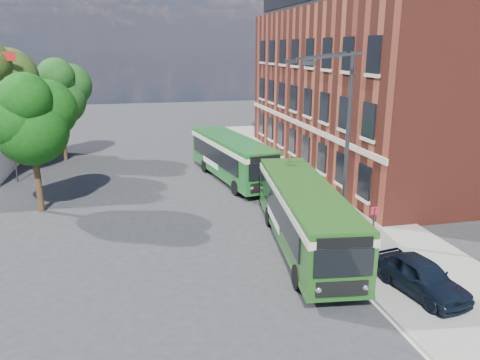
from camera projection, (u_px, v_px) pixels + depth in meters
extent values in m
plane|color=#2A2A2C|center=(228.00, 236.00, 23.57)|extent=(120.00, 120.00, 0.00)
cube|color=gray|center=(303.00, 183.00, 32.57)|extent=(6.00, 48.00, 0.15)
cube|color=beige|center=(261.00, 186.00, 31.92)|extent=(0.12, 48.00, 0.01)
cube|color=maroon|center=(373.00, 90.00, 36.22)|extent=(12.00, 26.00, 12.00)
cube|color=beige|center=(298.00, 123.00, 35.56)|extent=(0.12, 26.00, 0.35)
cylinder|color=#313336|center=(9.00, 118.00, 31.78)|extent=(0.10, 0.10, 9.00)
cube|color=#AE1813|center=(8.00, 56.00, 30.75)|extent=(0.90, 0.02, 0.60)
cylinder|color=#313336|center=(341.00, 239.00, 22.79)|extent=(0.44, 0.44, 0.30)
cylinder|color=#313336|center=(347.00, 152.00, 21.60)|extent=(0.18, 0.18, 9.00)
cube|color=#313336|center=(332.00, 56.00, 19.59)|extent=(2.58, 0.46, 0.37)
cube|color=#313336|center=(321.00, 56.00, 20.71)|extent=(2.58, 0.46, 0.37)
cube|color=#313336|center=(308.00, 63.00, 18.94)|extent=(0.55, 0.22, 0.16)
cube|color=#313336|center=(291.00, 61.00, 20.96)|extent=(0.55, 0.22, 0.16)
cylinder|color=#313336|center=(373.00, 234.00, 20.51)|extent=(0.08, 0.08, 2.50)
cube|color=red|center=(374.00, 211.00, 20.21)|extent=(0.35, 0.04, 0.35)
cube|color=#1F5018|center=(305.00, 212.00, 21.79)|extent=(3.91, 11.65, 2.45)
cube|color=#1F5018|center=(304.00, 237.00, 22.14)|extent=(3.95, 11.69, 0.14)
cube|color=black|center=(276.00, 208.00, 21.91)|extent=(1.28, 9.56, 1.10)
cube|color=black|center=(330.00, 206.00, 22.17)|extent=(1.28, 9.56, 1.10)
cube|color=beige|center=(305.00, 195.00, 21.56)|extent=(3.98, 11.71, 0.32)
cube|color=#1F5018|center=(306.00, 188.00, 21.46)|extent=(3.80, 11.53, 0.12)
cube|color=black|center=(344.00, 263.00, 16.25)|extent=(2.14, 0.35, 1.05)
cube|color=black|center=(345.00, 243.00, 16.03)|extent=(1.99, 0.33, 0.38)
cube|color=black|center=(342.00, 289.00, 16.51)|extent=(1.90, 0.32, 0.55)
sphere|color=silver|center=(318.00, 290.00, 16.45)|extent=(0.26, 0.26, 0.26)
sphere|color=silver|center=(365.00, 287.00, 16.62)|extent=(0.26, 0.26, 0.26)
cube|color=black|center=(282.00, 175.00, 27.22)|extent=(1.99, 0.33, 0.90)
cube|color=white|center=(273.00, 218.00, 22.79)|extent=(0.44, 3.18, 0.45)
cylinder|color=black|center=(298.00, 277.00, 18.28)|extent=(0.40, 1.03, 1.00)
cylinder|color=black|center=(356.00, 274.00, 18.51)|extent=(0.40, 1.03, 1.00)
cylinder|color=black|center=(269.00, 217.00, 24.81)|extent=(0.40, 1.03, 1.00)
cylinder|color=black|center=(312.00, 215.00, 25.04)|extent=(0.40, 1.03, 1.00)
cube|color=#1B5F21|center=(232.00, 155.00, 33.19)|extent=(4.23, 11.12, 2.45)
cube|color=#1B5F21|center=(232.00, 173.00, 33.54)|extent=(4.28, 11.17, 0.14)
cube|color=black|center=(214.00, 154.00, 32.96)|extent=(1.55, 8.95, 1.10)
cube|color=black|center=(247.00, 151.00, 33.90)|extent=(1.55, 8.95, 1.10)
cube|color=#F1EAC6|center=(232.00, 144.00, 32.97)|extent=(4.30, 11.19, 0.32)
cube|color=#1B5F21|center=(232.00, 139.00, 32.87)|extent=(4.12, 11.01, 0.12)
cube|color=black|center=(265.00, 171.00, 28.29)|extent=(2.13, 0.43, 1.05)
cube|color=black|center=(265.00, 159.00, 28.08)|extent=(1.99, 0.40, 0.38)
cube|color=black|center=(265.00, 187.00, 28.56)|extent=(1.89, 0.39, 0.55)
sphere|color=silver|center=(252.00, 188.00, 28.26)|extent=(0.26, 0.26, 0.26)
sphere|color=silver|center=(277.00, 185.00, 28.89)|extent=(0.26, 0.26, 0.26)
cube|color=black|center=(207.00, 139.00, 37.98)|extent=(1.99, 0.40, 0.90)
cube|color=white|center=(210.00, 162.00, 33.78)|extent=(0.56, 3.16, 0.45)
cylinder|color=black|center=(236.00, 188.00, 29.89)|extent=(0.44, 1.03, 1.00)
cylinder|color=black|center=(269.00, 184.00, 30.75)|extent=(0.44, 1.03, 1.00)
cylinder|color=black|center=(205.00, 166.00, 35.45)|extent=(0.44, 1.03, 1.00)
cylinder|color=black|center=(234.00, 163.00, 36.31)|extent=(0.44, 1.03, 1.00)
imported|color=black|center=(421.00, 276.00, 17.68)|extent=(2.30, 4.25, 1.37)
imported|color=black|center=(348.00, 241.00, 20.65)|extent=(0.66, 0.56, 1.55)
imported|color=black|center=(333.00, 216.00, 23.41)|extent=(1.03, 0.91, 1.78)
cylinder|color=#392514|center=(38.00, 183.00, 26.71)|extent=(0.36, 0.36, 3.39)
sphere|color=#0F400D|center=(32.00, 130.00, 25.86)|extent=(4.01, 4.01, 4.01)
sphere|color=#0F400D|center=(46.00, 110.00, 26.33)|extent=(3.39, 3.39, 3.39)
sphere|color=#0F400D|center=(15.00, 120.00, 25.04)|extent=(3.08, 3.08, 3.08)
sphere|color=#0F400D|center=(25.00, 99.00, 24.65)|extent=(2.77, 2.77, 2.77)
cylinder|color=#392514|center=(1.00, 149.00, 33.67)|extent=(0.36, 0.36, 4.16)
sphere|color=#2A4116|center=(8.00, 78.00, 33.21)|extent=(4.16, 4.16, 4.16)
cylinder|color=#392514|center=(64.00, 139.00, 38.98)|extent=(0.36, 0.36, 3.59)
sphere|color=#184415|center=(60.00, 100.00, 38.09)|extent=(4.24, 4.24, 4.24)
sphere|color=#184415|center=(70.00, 86.00, 38.59)|extent=(3.59, 3.59, 3.59)
sphere|color=#184415|center=(48.00, 92.00, 37.21)|extent=(3.26, 3.26, 3.26)
sphere|color=#184415|center=(56.00, 77.00, 36.81)|extent=(2.93, 2.93, 2.93)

